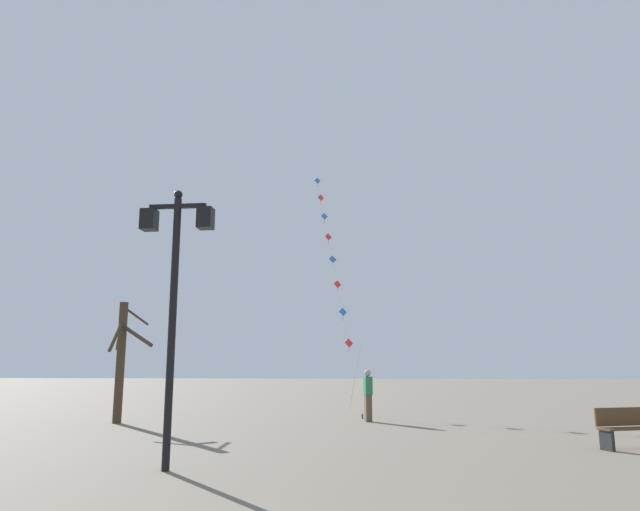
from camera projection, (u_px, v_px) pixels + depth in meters
ground_plane at (352, 416)px, 22.22m from camera, size 160.00×160.00×0.00m
twin_lantern_lamp_post at (175, 272)px, 10.88m from camera, size 1.38×0.28×5.08m
kite_train at (334, 264)px, 27.49m from camera, size 3.03×10.35×12.43m
kite_flyer at (368, 394)px, 19.83m from camera, size 0.33×0.63×1.71m
bare_tree at (122, 356)px, 19.47m from camera, size 1.93×1.94×3.95m
park_bench at (631, 428)px, 13.06m from camera, size 1.65×1.00×0.89m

